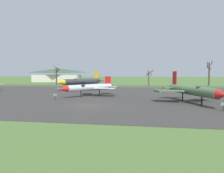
{
  "coord_description": "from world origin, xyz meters",
  "views": [
    {
      "loc": [
        8.01,
        -28.51,
        4.6
      ],
      "look_at": [
        1.23,
        12.73,
        2.03
      ],
      "focal_mm": 33.36,
      "sensor_mm": 36.0,
      "label": 1
    }
  ],
  "objects_px": {
    "jet_fighter_rear_center": "(192,90)",
    "jet_fighter_rear_left": "(81,81)",
    "jet_fighter_front_right": "(89,87)",
    "info_placard_rear_left": "(58,89)",
    "visitor_building": "(58,75)",
    "info_placard_front_right": "(55,96)",
    "info_placard_rear_center": "(223,106)"
  },
  "relations": [
    {
      "from": "jet_fighter_rear_center",
      "to": "jet_fighter_rear_left",
      "type": "distance_m",
      "value": 35.7
    },
    {
      "from": "jet_fighter_front_right",
      "to": "info_placard_rear_left",
      "type": "xyz_separation_m",
      "value": [
        -10.92,
        9.6,
        -1.25
      ]
    },
    {
      "from": "jet_fighter_front_right",
      "to": "jet_fighter_rear_center",
      "type": "relative_size",
      "value": 0.86
    },
    {
      "from": "jet_fighter_front_right",
      "to": "jet_fighter_rear_left",
      "type": "height_order",
      "value": "jet_fighter_rear_left"
    },
    {
      "from": "jet_fighter_rear_center",
      "to": "visitor_building",
      "type": "relative_size",
      "value": 0.49
    },
    {
      "from": "info_placard_front_right",
      "to": "info_placard_rear_center",
      "type": "bearing_deg",
      "value": -15.31
    },
    {
      "from": "jet_fighter_rear_left",
      "to": "jet_fighter_rear_center",
      "type": "bearing_deg",
      "value": -43.83
    },
    {
      "from": "jet_fighter_front_right",
      "to": "jet_fighter_rear_left",
      "type": "relative_size",
      "value": 0.72
    },
    {
      "from": "info_placard_front_right",
      "to": "info_placard_rear_center",
      "type": "distance_m",
      "value": 25.61
    },
    {
      "from": "visitor_building",
      "to": "jet_fighter_rear_center",
      "type": "bearing_deg",
      "value": -54.33
    },
    {
      "from": "jet_fighter_rear_left",
      "to": "visitor_building",
      "type": "distance_m",
      "value": 63.74
    },
    {
      "from": "info_placard_rear_left",
      "to": "jet_fighter_rear_left",
      "type": "bearing_deg",
      "value": 66.25
    },
    {
      "from": "info_placard_front_right",
      "to": "visitor_building",
      "type": "relative_size",
      "value": 0.04
    },
    {
      "from": "info_placard_front_right",
      "to": "jet_fighter_rear_left",
      "type": "distance_m",
      "value": 25.08
    },
    {
      "from": "jet_fighter_front_right",
      "to": "jet_fighter_rear_center",
      "type": "height_order",
      "value": "jet_fighter_rear_center"
    },
    {
      "from": "info_placard_rear_center",
      "to": "jet_fighter_rear_left",
      "type": "distance_m",
      "value": 42.22
    },
    {
      "from": "info_placard_front_right",
      "to": "info_placard_rear_center",
      "type": "relative_size",
      "value": 1.0
    },
    {
      "from": "info_placard_front_right",
      "to": "info_placard_rear_left",
      "type": "distance_m",
      "value": 18.14
    },
    {
      "from": "jet_fighter_front_right",
      "to": "visitor_building",
      "type": "height_order",
      "value": "visitor_building"
    },
    {
      "from": "info_placard_front_right",
      "to": "jet_fighter_rear_left",
      "type": "relative_size",
      "value": 0.07
    },
    {
      "from": "info_placard_front_right",
      "to": "info_placard_rear_left",
      "type": "relative_size",
      "value": 1.16
    },
    {
      "from": "jet_fighter_front_right",
      "to": "visitor_building",
      "type": "bearing_deg",
      "value": 118.19
    },
    {
      "from": "jet_fighter_rear_center",
      "to": "info_placard_rear_left",
      "type": "xyz_separation_m",
      "value": [
        -29.27,
        16.73,
        -1.44
      ]
    },
    {
      "from": "info_placard_front_right",
      "to": "jet_fighter_rear_center",
      "type": "xyz_separation_m",
      "value": [
        22.47,
        0.08,
        1.31
      ]
    },
    {
      "from": "info_placard_rear_left",
      "to": "jet_fighter_rear_center",
      "type": "bearing_deg",
      "value": -29.75
    },
    {
      "from": "jet_fighter_front_right",
      "to": "info_placard_rear_center",
      "type": "height_order",
      "value": "jet_fighter_front_right"
    },
    {
      "from": "info_placard_rear_left",
      "to": "visitor_building",
      "type": "distance_m",
      "value": 69.34
    },
    {
      "from": "info_placard_front_right",
      "to": "jet_fighter_rear_left",
      "type": "xyz_separation_m",
      "value": [
        -3.28,
        24.81,
        1.65
      ]
    },
    {
      "from": "info_placard_rear_center",
      "to": "visitor_building",
      "type": "xyz_separation_m",
      "value": [
        -59.65,
        86.86,
        3.14
      ]
    },
    {
      "from": "visitor_building",
      "to": "info_placard_rear_left",
      "type": "bearing_deg",
      "value": -66.02
    },
    {
      "from": "info_placard_rear_center",
      "to": "info_placard_rear_left",
      "type": "height_order",
      "value": "info_placard_rear_center"
    },
    {
      "from": "jet_fighter_front_right",
      "to": "info_placard_front_right",
      "type": "relative_size",
      "value": 10.68
    }
  ]
}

